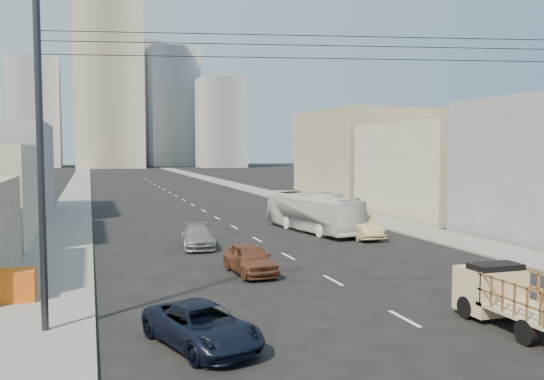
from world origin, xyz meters
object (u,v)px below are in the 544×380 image
crate_stack (10,285)px  streetlamp_left (43,126)px  navy_pickup (202,326)px  sedan_tan (361,227)px  flatbed_pickup (513,293)px  city_bus (313,212)px  sedan_grey (198,237)px  sedan_brown (250,259)px

crate_stack → streetlamp_left: bearing=-68.8°
navy_pickup → sedan_tan: (13.64, 17.14, 0.11)m
sedan_tan → streetlamp_left: 23.78m
flatbed_pickup → city_bus: size_ratio=0.45×
city_bus → streetlamp_left: (-16.12, -18.27, 5.06)m
sedan_tan → city_bus: bearing=120.5°
flatbed_pickup → sedan_tan: 18.66m
navy_pickup → sedan_grey: sedan_grey is taller
crate_stack → sedan_grey: bearing=48.6°
streetlamp_left → crate_stack: (-1.61, 4.14, -5.75)m
sedan_brown → sedan_tan: size_ratio=0.92×
navy_pickup → sedan_brown: (3.94, 9.05, 0.07)m
flatbed_pickup → crate_stack: flatbed_pickup is taller
sedan_grey → crate_stack: sedan_grey is taller
sedan_brown → crate_stack: 10.14m
flatbed_pickup → city_bus: bearing=85.2°
navy_pickup → sedan_tan: bearing=33.2°
sedan_tan → streetlamp_left: bearing=-136.7°
navy_pickup → city_bus: 24.03m
sedan_tan → crate_stack: 22.15m
crate_stack → city_bus: bearing=38.6°
navy_pickup → sedan_tan: size_ratio=1.01×
flatbed_pickup → navy_pickup: size_ratio=0.98×
flatbed_pickup → sedan_grey: size_ratio=0.99×
city_bus → streetlamp_left: size_ratio=0.82×
crate_stack → flatbed_pickup: bearing=-26.5°
city_bus → sedan_brown: bearing=-132.7°
navy_pickup → streetlamp_left: bearing=130.2°
flatbed_pickup → streetlamp_left: 15.71m
streetlamp_left → flatbed_pickup: bearing=-14.9°
sedan_brown → sedan_grey: size_ratio=0.92×
sedan_brown → streetlamp_left: size_ratio=0.34×
sedan_grey → streetlamp_left: size_ratio=0.37×
navy_pickup → crate_stack: (-5.94, 6.79, 0.07)m
city_bus → crate_stack: bearing=-150.7°
sedan_tan → sedan_grey: 10.72m
flatbed_pickup → city_bus: 22.15m
flatbed_pickup → crate_stack: (-15.88, 7.93, -0.40)m
streetlamp_left → crate_stack: 7.26m
sedan_brown → flatbed_pickup: bearing=-63.7°
streetlamp_left → navy_pickup: bearing=-31.5°
city_bus → crate_stack: size_ratio=5.47×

